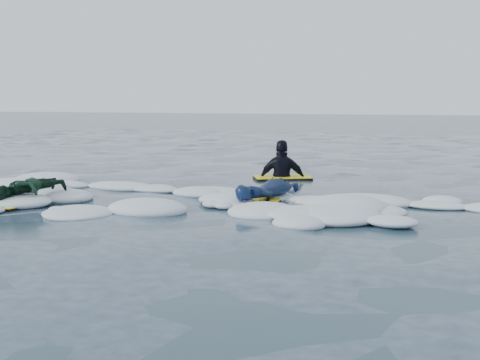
# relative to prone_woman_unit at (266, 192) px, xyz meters

# --- Properties ---
(ground) EXTENTS (120.00, 120.00, 0.00)m
(ground) POSITION_rel_prone_woman_unit_xyz_m (-1.64, -1.12, -0.18)
(ground) COLOR #1A353F
(ground) RESTS_ON ground
(foam_band) EXTENTS (12.00, 3.10, 0.30)m
(foam_band) POSITION_rel_prone_woman_unit_xyz_m (-1.64, -0.09, -0.18)
(foam_band) COLOR white
(foam_band) RESTS_ON ground
(prone_woman_unit) EXTENTS (0.84, 1.50, 0.36)m
(prone_woman_unit) POSITION_rel_prone_woman_unit_xyz_m (0.00, 0.00, 0.00)
(prone_woman_unit) COLOR black
(prone_woman_unit) RESTS_ON ground
(prone_child_unit) EXTENTS (0.88, 1.18, 0.41)m
(prone_child_unit) POSITION_rel_prone_woman_unit_xyz_m (-3.23, -1.36, 0.02)
(prone_child_unit) COLOR black
(prone_child_unit) RESTS_ON ground
(waiting_rider_unit) EXTENTS (1.25, 1.05, 1.64)m
(waiting_rider_unit) POSITION_rel_prone_woman_unit_xyz_m (-0.54, 2.68, -0.21)
(waiting_rider_unit) COLOR black
(waiting_rider_unit) RESTS_ON ground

